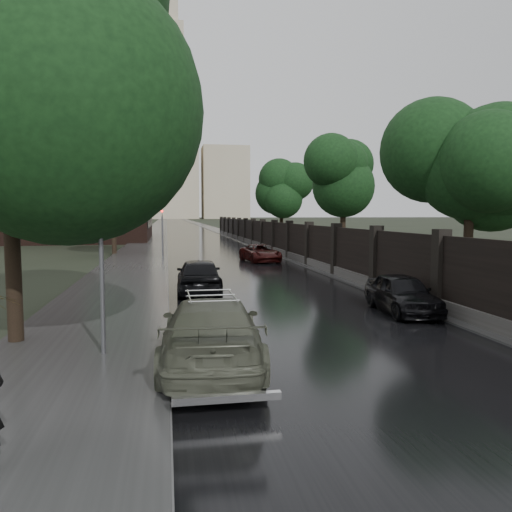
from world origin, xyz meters
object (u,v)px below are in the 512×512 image
Objects in this scene: hatchback_left at (199,276)px; lamp_post at (101,238)px; traffic_light at (162,225)px; tree_right_c at (282,196)px; tree_left_near at (5,72)px; tree_right_a at (471,168)px; car_right_near at (402,293)px; tree_right_b at (343,187)px; car_right_far at (260,253)px; volga_sedan at (211,332)px; tree_left_far at (113,187)px.

lamp_post is at bearing 74.94° from hatchback_left.
tree_right_c is at bearing 51.82° from traffic_light.
tree_left_near is 2.13× the size of hatchback_left.
tree_right_a is 32.00m from tree_right_c.
traffic_light is at bearing 124.77° from tree_right_a.
lamp_post is 23.52m from traffic_light.
tree_right_c is 1.87× the size of car_right_near.
tree_right_b is 1.67× the size of car_right_far.
tree_right_c is at bearing -107.31° from hatchback_left.
lamp_post reaches higher than hatchback_left.
volga_sedan is at bearing -87.25° from traffic_light.
tree_left_near is 1.82× the size of volga_sedan.
hatchback_left reaches higher than car_right_near.
volga_sedan is (-10.63, -7.36, -4.22)m from tree_right_a.
tree_right_b is 18.00m from tree_right_c.
tree_right_c is at bearing 90.00° from tree_right_a.
tree_left_far is 13.26m from car_right_far.
car_right_near is (11.00, 2.20, -5.78)m from tree_left_near.
tree_left_near reaches higher than hatchback_left.
tree_right_a is 20.85m from traffic_light.
car_right_near is at bearing -68.74° from traffic_light.
tree_left_near is 1.31× the size of tree_right_c.
traffic_light is (-11.80, 16.99, -2.55)m from tree_right_a.
tree_right_b is 24.33m from lamp_post.
hatchback_left is 7.95m from car_right_near.
tree_right_a is 6.57m from car_right_near.
tree_left_far is 1.05× the size of tree_right_c.
tree_left_near is at bearing -98.53° from traffic_light.
tree_right_a is 1.39× the size of volga_sedan.
volga_sedan is (2.27, -0.86, -1.94)m from lamp_post.
volga_sedan is at bearing -80.59° from tree_left_far.
tree_right_a is at bearing 169.60° from hatchback_left.
car_right_far is (-1.32, 17.54, -0.05)m from car_right_near.
traffic_light is at bearing -82.90° from volga_sedan.
tree_left_far is 28.73m from lamp_post.
tree_right_b is 17.82m from car_right_near.
tree_left_far is 17.45m from tree_right_b.
volga_sedan is at bearing 89.58° from hatchback_left.
tree_right_a and tree_right_b have the same top height.
car_right_far is (6.38, -2.25, -1.81)m from traffic_light.
hatchback_left is at bearing -87.78° from volga_sedan.
volga_sedan is at bearing -111.06° from car_right_far.
tree_right_c reaches higher than lamp_post.
tree_left_near reaches higher than tree_right_b.
volga_sedan reaches higher than car_right_far.
traffic_light is 21.31m from car_right_near.
lamp_post is 1.28× the size of traffic_light.
tree_right_a is at bearing -77.61° from car_right_far.
car_right_near is at bearing 11.32° from tree_left_near.
volga_sedan is at bearing -20.82° from lamp_post.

